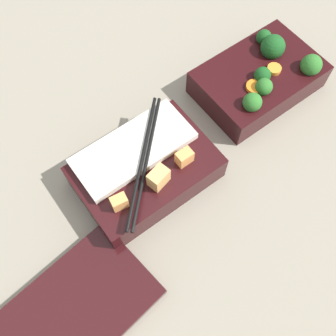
{
  "coord_description": "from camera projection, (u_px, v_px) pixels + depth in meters",
  "views": [
    {
      "loc": [
        0.26,
        0.24,
        0.56
      ],
      "look_at": [
        0.1,
        0.04,
        0.05
      ],
      "focal_mm": 42.0,
      "sensor_mm": 36.0,
      "label": 1
    }
  ],
  "objects": [
    {
      "name": "bento_tray_vegetable",
      "position": [
        260.0,
        78.0,
        0.67
      ],
      "size": [
        0.2,
        0.14,
        0.08
      ],
      "color": "black",
      "rests_on": "ground_plane"
    },
    {
      "name": "bento_lid",
      "position": [
        78.0,
        308.0,
        0.53
      ],
      "size": [
        0.22,
        0.16,
        0.02
      ],
      "primitive_type": "cube",
      "rotation": [
        0.0,
        0.0,
        0.12
      ],
      "color": "black",
      "rests_on": "ground_plane"
    },
    {
      "name": "ground_plane",
      "position": [
        204.0,
        130.0,
        0.66
      ],
      "size": [
        3.0,
        3.0,
        0.0
      ],
      "primitive_type": "plane",
      "color": "gray"
    },
    {
      "name": "bento_tray_rice",
      "position": [
        145.0,
        170.0,
        0.59
      ],
      "size": [
        0.2,
        0.16,
        0.08
      ],
      "color": "black",
      "rests_on": "ground_plane"
    }
  ]
}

